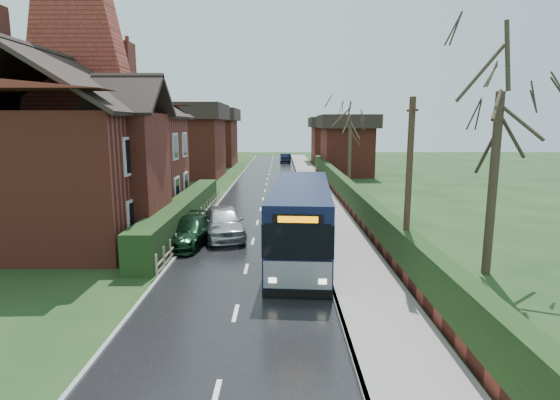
{
  "coord_description": "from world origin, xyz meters",
  "views": [
    {
      "loc": [
        1.33,
        -18.08,
        5.5
      ],
      "look_at": [
        1.29,
        3.24,
        1.8
      ],
      "focal_mm": 28.0,
      "sensor_mm": 36.0,
      "label": 1
    }
  ],
  "objects_px": {
    "bus_stop_sign": "(322,208)",
    "car_green": "(189,231)",
    "bus": "(301,220)",
    "telegraph_pole": "(408,189)",
    "brick_house": "(88,146)",
    "car_silver": "(223,222)"
  },
  "relations": [
    {
      "from": "car_silver",
      "to": "car_green",
      "type": "height_order",
      "value": "car_silver"
    },
    {
      "from": "brick_house",
      "to": "telegraph_pole",
      "type": "distance_m",
      "value": 16.5
    },
    {
      "from": "car_silver",
      "to": "telegraph_pole",
      "type": "distance_m",
      "value": 9.65
    },
    {
      "from": "car_silver",
      "to": "bus_stop_sign",
      "type": "height_order",
      "value": "bus_stop_sign"
    },
    {
      "from": "car_green",
      "to": "bus_stop_sign",
      "type": "relative_size",
      "value": 1.63
    },
    {
      "from": "car_silver",
      "to": "telegraph_pole",
      "type": "xyz_separation_m",
      "value": [
        7.3,
        -5.8,
        2.48
      ]
    },
    {
      "from": "car_green",
      "to": "telegraph_pole",
      "type": "bearing_deg",
      "value": -18.57
    },
    {
      "from": "car_green",
      "to": "telegraph_pole",
      "type": "distance_m",
      "value": 10.13
    },
    {
      "from": "car_green",
      "to": "bus_stop_sign",
      "type": "height_order",
      "value": "bus_stop_sign"
    },
    {
      "from": "bus",
      "to": "bus_stop_sign",
      "type": "height_order",
      "value": "bus"
    },
    {
      "from": "bus_stop_sign",
      "to": "telegraph_pole",
      "type": "relative_size",
      "value": 0.42
    },
    {
      "from": "telegraph_pole",
      "to": "car_silver",
      "type": "bearing_deg",
      "value": 135.28
    },
    {
      "from": "bus",
      "to": "telegraph_pole",
      "type": "relative_size",
      "value": 1.57
    },
    {
      "from": "car_green",
      "to": "bus",
      "type": "bearing_deg",
      "value": -8.29
    },
    {
      "from": "car_green",
      "to": "bus_stop_sign",
      "type": "distance_m",
      "value": 6.21
    },
    {
      "from": "brick_house",
      "to": "bus",
      "type": "distance_m",
      "value": 12.29
    },
    {
      "from": "brick_house",
      "to": "bus_stop_sign",
      "type": "bearing_deg",
      "value": -16.23
    },
    {
      "from": "brick_house",
      "to": "bus",
      "type": "xyz_separation_m",
      "value": [
        10.93,
        -4.82,
        -2.88
      ]
    },
    {
      "from": "bus_stop_sign",
      "to": "bus",
      "type": "bearing_deg",
      "value": -138.61
    },
    {
      "from": "bus",
      "to": "bus_stop_sign",
      "type": "relative_size",
      "value": 3.78
    },
    {
      "from": "car_silver",
      "to": "bus_stop_sign",
      "type": "bearing_deg",
      "value": -31.71
    },
    {
      "from": "bus_stop_sign",
      "to": "car_green",
      "type": "bearing_deg",
      "value": 166.19
    }
  ]
}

